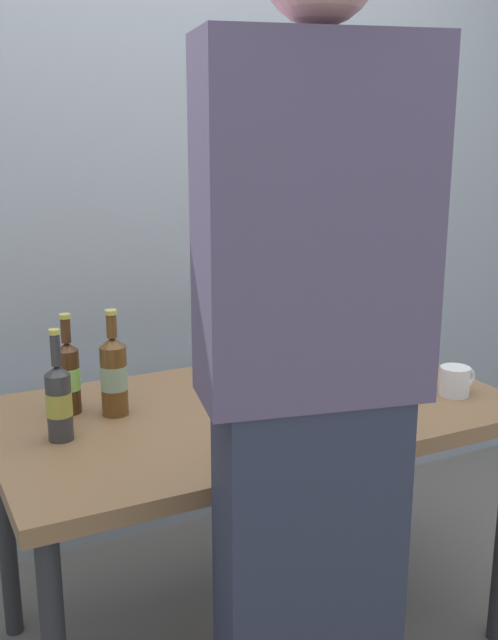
# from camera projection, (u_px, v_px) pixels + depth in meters

# --- Properties ---
(ground_plane) EXTENTS (8.00, 8.00, 0.00)m
(ground_plane) POSITION_uv_depth(u_px,v_px,m) (253.00, 634.00, 2.32)
(ground_plane) COLOR slate
(ground_plane) RESTS_ON ground
(desk) EXTENTS (1.42, 0.80, 0.75)m
(desk) POSITION_uv_depth(u_px,v_px,m) (254.00, 430.00, 2.14)
(desk) COLOR olive
(desk) RESTS_ON ground
(laptop) EXTENTS (0.37, 0.38, 0.22)m
(laptop) POSITION_uv_depth(u_px,v_px,m) (289.00, 371.00, 2.26)
(laptop) COLOR #B7BABC
(laptop) RESTS_ON desk
(beer_bottle_brown) EXTENTS (0.07, 0.07, 0.29)m
(beer_bottle_brown) POSITION_uv_depth(u_px,v_px,m) (114.00, 374.00, 2.04)
(beer_bottle_brown) COLOR brown
(beer_bottle_brown) RESTS_ON desk
(beer_bottle_dark) EXTENTS (0.06, 0.06, 0.29)m
(beer_bottle_dark) POSITION_uv_depth(u_px,v_px,m) (59.00, 400.00, 1.88)
(beer_bottle_dark) COLOR #333333
(beer_bottle_dark) RESTS_ON desk
(beer_bottle_green) EXTENTS (0.06, 0.06, 0.28)m
(beer_bottle_green) POSITION_uv_depth(u_px,v_px,m) (69.00, 375.00, 2.05)
(beer_bottle_green) COLOR #472B14
(beer_bottle_green) RESTS_ON desk
(person_figure) EXTENTS (0.47, 0.34, 1.92)m
(person_figure) POSITION_uv_depth(u_px,v_px,m) (311.00, 400.00, 1.51)
(person_figure) COLOR #2D3347
(person_figure) RESTS_ON ground
(coffee_mug) EXTENTS (0.12, 0.09, 0.09)m
(coffee_mug) POSITION_uv_depth(u_px,v_px,m) (455.00, 381.00, 2.20)
(coffee_mug) COLOR white
(coffee_mug) RESTS_ON desk
(back_wall) EXTENTS (6.00, 0.10, 2.60)m
(back_wall) POSITION_uv_depth(u_px,v_px,m) (156.00, 185.00, 2.65)
(back_wall) COLOR #99A3AD
(back_wall) RESTS_ON ground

